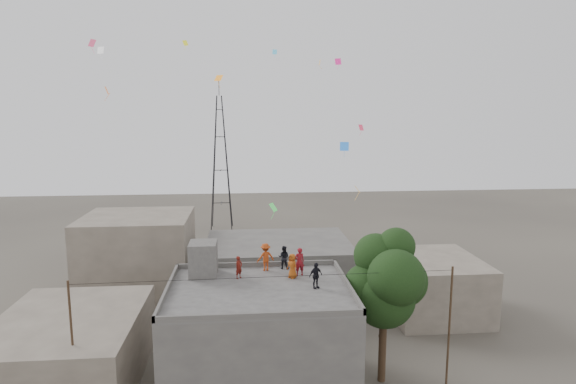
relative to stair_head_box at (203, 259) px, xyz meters
name	(u,v)px	position (x,y,z in m)	size (l,w,h in m)	color
main_building	(259,341)	(3.20, -2.60, -4.05)	(10.00, 8.00, 6.10)	#4F4C49
parapet	(259,286)	(3.20, -2.60, -0.85)	(10.00, 8.00, 0.30)	#4F4C49
stair_head_box	(203,259)	(0.00, 0.00, 0.00)	(1.60, 1.80, 2.00)	#4F4C49
neighbor_west	(70,350)	(-7.80, -0.60, -5.10)	(8.00, 10.00, 4.00)	#675D51
neighbor_north	(278,270)	(5.20, 11.40, -4.60)	(12.00, 9.00, 5.00)	#4F4C49
neighbor_northwest	(138,255)	(-6.80, 13.40, -3.60)	(9.00, 8.00, 7.00)	#675D51
neighbor_east	(433,285)	(17.20, 7.40, -4.90)	(7.00, 8.00, 4.40)	#675D51
tree	(387,281)	(10.57, -2.00, -1.00)	(4.90, 4.60, 9.10)	black
utility_line	(269,338)	(3.70, -3.85, -3.27)	(20.12, 0.62, 7.40)	black
transmission_tower	(221,163)	(-0.80, 37.40, 1.97)	(2.97, 2.97, 20.01)	black
person_red_adult	(299,262)	(5.67, -0.53, -0.16)	(0.61, 0.40, 1.68)	maroon
person_orange_child	(292,266)	(5.20, -0.96, -0.27)	(0.71, 0.46, 1.45)	#AB4B13
person_dark_child	(284,257)	(4.85, 0.79, -0.28)	(0.70, 0.55, 1.45)	black
person_dark_adult	(316,276)	(6.32, -2.76, -0.28)	(0.85, 0.35, 1.44)	black
person_orange_adult	(266,257)	(3.71, 0.52, -0.15)	(1.10, 0.63, 1.70)	#A73B13
person_red_child	(239,267)	(2.10, -0.76, -0.34)	(0.48, 0.32, 1.33)	#61160F
kites	(251,98)	(2.99, 4.32, 9.52)	(18.80, 15.19, 10.61)	#E35A17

